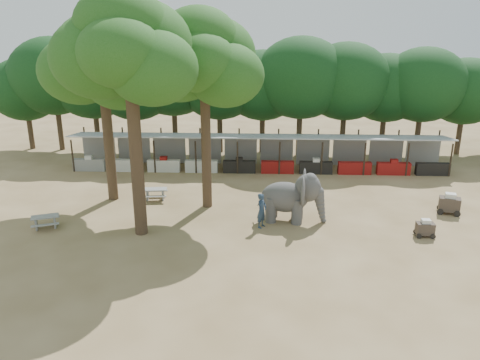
{
  "coord_description": "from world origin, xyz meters",
  "views": [
    {
      "loc": [
        0.11,
        -20.04,
        10.19
      ],
      "look_at": [
        -1.0,
        5.0,
        2.0
      ],
      "focal_mm": 35.0,
      "sensor_mm": 36.0,
      "label": 1
    }
  ],
  "objects_px": {
    "yard_tree_center": "(127,50)",
    "handler": "(262,211)",
    "yard_tree_back": "(202,59)",
    "cart_front": "(425,228)",
    "yard_tree_left": "(100,64)",
    "cart_back": "(449,204)",
    "picnic_table_near": "(45,220)",
    "elephant": "(293,197)",
    "picnic_table_far": "(155,192)"
  },
  "relations": [
    {
      "from": "yard_tree_center",
      "to": "yard_tree_left",
      "type": "bearing_deg",
      "value": 120.96
    },
    {
      "from": "picnic_table_near",
      "to": "picnic_table_far",
      "type": "bearing_deg",
      "value": 21.27
    },
    {
      "from": "handler",
      "to": "picnic_table_far",
      "type": "bearing_deg",
      "value": 88.25
    },
    {
      "from": "elephant",
      "to": "handler",
      "type": "distance_m",
      "value": 2.0
    },
    {
      "from": "yard_tree_left",
      "to": "cart_front",
      "type": "distance_m",
      "value": 19.95
    },
    {
      "from": "picnic_table_near",
      "to": "cart_front",
      "type": "distance_m",
      "value": 19.82
    },
    {
      "from": "yard_tree_center",
      "to": "handler",
      "type": "distance_m",
      "value": 10.47
    },
    {
      "from": "yard_tree_back",
      "to": "cart_back",
      "type": "xyz_separation_m",
      "value": [
        14.12,
        -0.74,
        -7.94
      ]
    },
    {
      "from": "yard_tree_left",
      "to": "picnic_table_far",
      "type": "distance_m",
      "value": 8.22
    },
    {
      "from": "elephant",
      "to": "cart_back",
      "type": "xyz_separation_m",
      "value": [
        9.06,
        1.42,
        -0.79
      ]
    },
    {
      "from": "yard_tree_center",
      "to": "cart_front",
      "type": "bearing_deg",
      "value": 0.14
    },
    {
      "from": "yard_tree_left",
      "to": "cart_front",
      "type": "height_order",
      "value": "yard_tree_left"
    },
    {
      "from": "handler",
      "to": "picnic_table_near",
      "type": "bearing_deg",
      "value": 122.23
    },
    {
      "from": "picnic_table_far",
      "to": "yard_tree_left",
      "type": "bearing_deg",
      "value": 169.1
    },
    {
      "from": "yard_tree_back",
      "to": "elephant",
      "type": "bearing_deg",
      "value": -23.11
    },
    {
      "from": "yard_tree_center",
      "to": "cart_back",
      "type": "xyz_separation_m",
      "value": [
        17.12,
        3.26,
        -8.61
      ]
    },
    {
      "from": "yard_tree_back",
      "to": "cart_front",
      "type": "height_order",
      "value": "yard_tree_back"
    },
    {
      "from": "cart_back",
      "to": "handler",
      "type": "bearing_deg",
      "value": -149.42
    },
    {
      "from": "yard_tree_back",
      "to": "picnic_table_near",
      "type": "relative_size",
      "value": 6.53
    },
    {
      "from": "elephant",
      "to": "picnic_table_far",
      "type": "bearing_deg",
      "value": 167.85
    },
    {
      "from": "yard_tree_center",
      "to": "elephant",
      "type": "height_order",
      "value": "yard_tree_center"
    },
    {
      "from": "picnic_table_near",
      "to": "picnic_table_far",
      "type": "relative_size",
      "value": 1.11
    },
    {
      "from": "yard_tree_center",
      "to": "cart_back",
      "type": "distance_m",
      "value": 19.44
    },
    {
      "from": "handler",
      "to": "cart_back",
      "type": "relative_size",
      "value": 1.31
    },
    {
      "from": "yard_tree_left",
      "to": "picnic_table_near",
      "type": "height_order",
      "value": "yard_tree_left"
    },
    {
      "from": "picnic_table_far",
      "to": "cart_front",
      "type": "xyz_separation_m",
      "value": [
        14.92,
        -4.75,
        -0.0
      ]
    },
    {
      "from": "yard_tree_left",
      "to": "handler",
      "type": "relative_size",
      "value": 5.84
    },
    {
      "from": "handler",
      "to": "picnic_table_far",
      "type": "height_order",
      "value": "handler"
    },
    {
      "from": "yard_tree_center",
      "to": "elephant",
      "type": "relative_size",
      "value": 3.24
    },
    {
      "from": "cart_back",
      "to": "picnic_table_near",
      "type": "bearing_deg",
      "value": -154.16
    },
    {
      "from": "cart_front",
      "to": "cart_back",
      "type": "relative_size",
      "value": 0.68
    },
    {
      "from": "cart_back",
      "to": "yard_tree_left",
      "type": "bearing_deg",
      "value": -166.91
    },
    {
      "from": "elephant",
      "to": "cart_back",
      "type": "bearing_deg",
      "value": 16.31
    },
    {
      "from": "elephant",
      "to": "cart_back",
      "type": "distance_m",
      "value": 9.21
    },
    {
      "from": "handler",
      "to": "cart_back",
      "type": "height_order",
      "value": "handler"
    },
    {
      "from": "cart_front",
      "to": "cart_back",
      "type": "xyz_separation_m",
      "value": [
        2.42,
        3.22,
        0.14
      ]
    },
    {
      "from": "yard_tree_center",
      "to": "picnic_table_far",
      "type": "bearing_deg",
      "value": 92.55
    },
    {
      "from": "cart_front",
      "to": "yard_tree_back",
      "type": "bearing_deg",
      "value": 162.67
    },
    {
      "from": "yard_tree_center",
      "to": "cart_front",
      "type": "relative_size",
      "value": 12.32
    },
    {
      "from": "yard_tree_center",
      "to": "elephant",
      "type": "bearing_deg",
      "value": 12.87
    },
    {
      "from": "cart_front",
      "to": "cart_back",
      "type": "height_order",
      "value": "cart_back"
    },
    {
      "from": "yard_tree_back",
      "to": "cart_front",
      "type": "distance_m",
      "value": 14.77
    },
    {
      "from": "elephant",
      "to": "picnic_table_far",
      "type": "xyz_separation_m",
      "value": [
        -8.27,
        2.94,
        -0.93
      ]
    },
    {
      "from": "picnic_table_near",
      "to": "cart_front",
      "type": "bearing_deg",
      "value": -22.25
    },
    {
      "from": "handler",
      "to": "picnic_table_near",
      "type": "xyz_separation_m",
      "value": [
        -11.49,
        -0.66,
        -0.49
      ]
    },
    {
      "from": "yard_tree_center",
      "to": "picnic_table_near",
      "type": "distance_m",
      "value": 10.14
    },
    {
      "from": "handler",
      "to": "cart_back",
      "type": "bearing_deg",
      "value": -48.49
    },
    {
      "from": "picnic_table_far",
      "to": "picnic_table_near",
      "type": "bearing_deg",
      "value": -143.41
    },
    {
      "from": "picnic_table_near",
      "to": "yard_tree_left",
      "type": "bearing_deg",
      "value": 44.46
    },
    {
      "from": "yard_tree_back",
      "to": "picnic_table_near",
      "type": "xyz_separation_m",
      "value": [
        -8.11,
        -3.79,
        -8.09
      ]
    }
  ]
}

